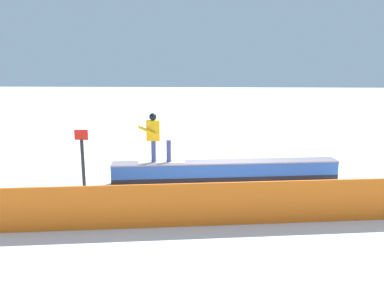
# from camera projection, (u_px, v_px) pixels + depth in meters

# --- Properties ---
(ground_plane) EXTENTS (120.00, 120.00, 0.00)m
(ground_plane) POSITION_uv_depth(u_px,v_px,m) (226.00, 182.00, 11.61)
(ground_plane) COLOR white
(grind_box) EXTENTS (7.04, 1.61, 0.69)m
(grind_box) POSITION_uv_depth(u_px,v_px,m) (226.00, 173.00, 11.55)
(grind_box) COLOR blue
(grind_box) RESTS_ON ground_plane
(snowboarder) EXTENTS (1.44, 0.51, 1.52)m
(snowboarder) POSITION_uv_depth(u_px,v_px,m) (155.00, 136.00, 11.13)
(snowboarder) COLOR white
(snowboarder) RESTS_ON grind_box
(safety_fence) EXTENTS (13.06, 1.97, 1.01)m
(safety_fence) POSITION_uv_depth(u_px,v_px,m) (230.00, 204.00, 8.36)
(safety_fence) COLOR orange
(safety_fence) RESTS_ON ground_plane
(trail_marker) EXTENTS (0.40, 0.10, 1.75)m
(trail_marker) POSITION_uv_depth(u_px,v_px,m) (83.00, 157.00, 10.96)
(trail_marker) COLOR #262628
(trail_marker) RESTS_ON ground_plane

